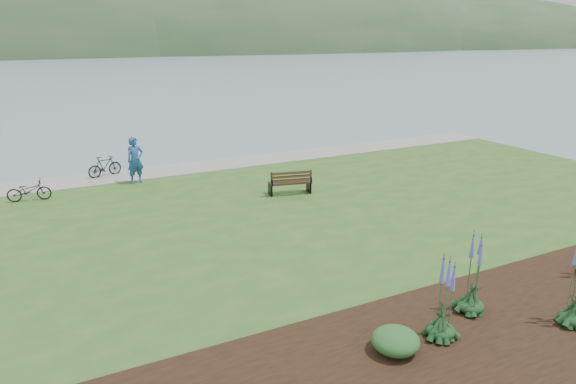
% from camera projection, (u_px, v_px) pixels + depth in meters
% --- Properties ---
extents(ground, '(600.00, 600.00, 0.00)m').
position_uv_depth(ground, '(269.00, 217.00, 19.20)').
color(ground, slate).
rests_on(ground, ground).
extents(lawn, '(34.00, 20.00, 0.40)m').
position_uv_depth(lawn, '(293.00, 229.00, 17.44)').
color(lawn, '#2D541D').
rests_on(lawn, ground).
extents(shoreline_path, '(34.00, 2.20, 0.03)m').
position_uv_depth(shoreline_path, '(209.00, 166.00, 24.94)').
color(shoreline_path, gray).
rests_on(shoreline_path, lawn).
extents(garden_bed, '(24.00, 4.40, 0.04)m').
position_uv_depth(garden_bed, '(560.00, 307.00, 12.04)').
color(garden_bed, black).
rests_on(garden_bed, lawn).
extents(far_hillside, '(580.00, 80.00, 38.00)m').
position_uv_depth(far_hillside, '(109.00, 54.00, 172.49)').
color(far_hillside, '#2B4A29').
rests_on(far_hillside, ground).
extents(park_bench, '(1.76, 1.01, 1.03)m').
position_uv_depth(park_bench, '(290.00, 182.00, 20.40)').
color(park_bench, '#301F12').
rests_on(park_bench, lawn).
extents(person, '(0.96, 0.76, 2.35)m').
position_uv_depth(person, '(135.00, 156.00, 21.77)').
color(person, '#1E4C8B').
rests_on(person, lawn).
extents(bicycle_a, '(0.78, 1.64, 0.83)m').
position_uv_depth(bicycle_a, '(29.00, 191.00, 19.64)').
color(bicycle_a, black).
rests_on(bicycle_a, lawn).
extents(bicycle_b, '(0.90, 1.62, 0.94)m').
position_uv_depth(bicycle_b, '(105.00, 166.00, 22.97)').
color(bicycle_b, black).
rests_on(bicycle_b, lawn).
extents(echium_4, '(0.62, 0.62, 2.38)m').
position_uv_depth(echium_4, '(474.00, 275.00, 11.54)').
color(echium_4, '#123318').
rests_on(echium_4, garden_bed).
extents(echium_5, '(0.62, 0.62, 2.13)m').
position_uv_depth(echium_5, '(443.00, 303.00, 10.58)').
color(echium_5, '#123318').
rests_on(echium_5, garden_bed).
extents(shrub_0, '(0.98, 0.98, 0.49)m').
position_uv_depth(shrub_0, '(396.00, 341.00, 10.26)').
color(shrub_0, '#1E4C21').
rests_on(shrub_0, garden_bed).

